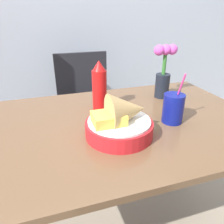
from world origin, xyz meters
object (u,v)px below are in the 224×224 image
Objects in this scene: chair_far_window at (85,101)px; ketchup_bottle at (99,87)px; food_basket at (122,121)px; drink_cup at (173,109)px; flower_vase at (164,72)px.

chair_far_window is 0.76m from ketchup_bottle.
food_basket is 1.17× the size of drink_cup.
ketchup_bottle is 0.33m from drink_cup.
ketchup_bottle is at bearing -171.75° from flower_vase.
chair_far_window is 0.97m from food_basket.
drink_cup is at bearing -110.80° from flower_vase.
chair_far_window is 3.31× the size of flower_vase.
ketchup_bottle is at bearing 93.46° from food_basket.
flower_vase is at bearing 8.25° from ketchup_bottle.
chair_far_window is at bearing 114.61° from flower_vase.
food_basket is at bearing -171.11° from drink_cup.
drink_cup is at bearing -78.00° from chair_far_window.
chair_far_window is at bearing 85.21° from ketchup_bottle.
ketchup_bottle is 1.08× the size of drink_cup.
flower_vase is (0.10, 0.26, 0.08)m from drink_cup.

